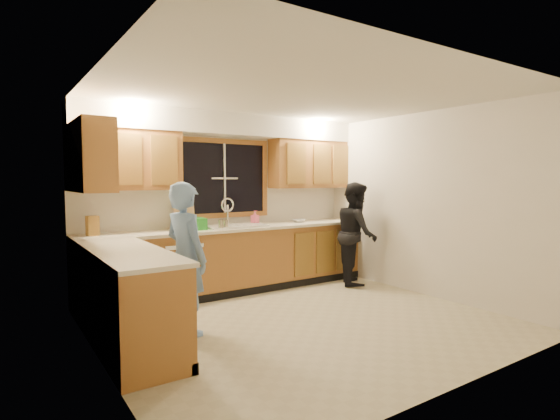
# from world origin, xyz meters

# --- Properties ---
(floor) EXTENTS (4.20, 4.20, 0.00)m
(floor) POSITION_xyz_m (0.00, 0.00, 0.00)
(floor) COLOR #BAB08F
(floor) RESTS_ON ground
(ceiling) EXTENTS (4.20, 4.20, 0.00)m
(ceiling) POSITION_xyz_m (0.00, 0.00, 2.50)
(ceiling) COLOR silver
(wall_back) EXTENTS (4.20, 0.00, 4.20)m
(wall_back) POSITION_xyz_m (0.00, 1.90, 1.25)
(wall_back) COLOR silver
(wall_back) RESTS_ON ground
(wall_left) EXTENTS (0.00, 3.80, 3.80)m
(wall_left) POSITION_xyz_m (-2.10, 0.00, 1.25)
(wall_left) COLOR silver
(wall_left) RESTS_ON ground
(wall_right) EXTENTS (0.00, 3.80, 3.80)m
(wall_right) POSITION_xyz_m (2.10, 0.00, 1.25)
(wall_right) COLOR silver
(wall_right) RESTS_ON ground
(base_cabinets_back) EXTENTS (4.20, 0.60, 0.88)m
(base_cabinets_back) POSITION_xyz_m (0.00, 1.60, 0.44)
(base_cabinets_back) COLOR #AA6D31
(base_cabinets_back) RESTS_ON ground
(base_cabinets_left) EXTENTS (0.60, 1.90, 0.88)m
(base_cabinets_left) POSITION_xyz_m (-1.80, 0.35, 0.44)
(base_cabinets_left) COLOR #AA6D31
(base_cabinets_left) RESTS_ON ground
(countertop_back) EXTENTS (4.20, 0.63, 0.04)m
(countertop_back) POSITION_xyz_m (0.00, 1.58, 0.90)
(countertop_back) COLOR #F1E6CB
(countertop_back) RESTS_ON base_cabinets_back
(countertop_left) EXTENTS (0.63, 1.90, 0.04)m
(countertop_left) POSITION_xyz_m (-1.79, 0.35, 0.90)
(countertop_left) COLOR #F1E6CB
(countertop_left) RESTS_ON base_cabinets_left
(upper_cabinets_left) EXTENTS (1.35, 0.33, 0.75)m
(upper_cabinets_left) POSITION_xyz_m (-1.43, 1.73, 1.83)
(upper_cabinets_left) COLOR #AA6D31
(upper_cabinets_left) RESTS_ON wall_back
(upper_cabinets_right) EXTENTS (1.35, 0.33, 0.75)m
(upper_cabinets_right) POSITION_xyz_m (1.43, 1.73, 1.83)
(upper_cabinets_right) COLOR #AA6D31
(upper_cabinets_right) RESTS_ON wall_back
(upper_cabinets_return) EXTENTS (0.33, 0.90, 0.75)m
(upper_cabinets_return) POSITION_xyz_m (-1.94, 1.12, 1.83)
(upper_cabinets_return) COLOR #AA6D31
(upper_cabinets_return) RESTS_ON wall_left
(soffit) EXTENTS (4.20, 0.35, 0.30)m
(soffit) POSITION_xyz_m (0.00, 1.72, 2.35)
(soffit) COLOR white
(soffit) RESTS_ON wall_back
(window_frame) EXTENTS (1.44, 0.03, 1.14)m
(window_frame) POSITION_xyz_m (0.00, 1.89, 1.60)
(window_frame) COLOR black
(window_frame) RESTS_ON wall_back
(sink) EXTENTS (0.86, 0.52, 0.57)m
(sink) POSITION_xyz_m (0.00, 1.60, 0.86)
(sink) COLOR silver
(sink) RESTS_ON countertop_back
(dishwasher) EXTENTS (0.60, 0.56, 0.82)m
(dishwasher) POSITION_xyz_m (-0.85, 1.59, 0.41)
(dishwasher) COLOR white
(dishwasher) RESTS_ON floor
(stove) EXTENTS (0.58, 0.75, 0.90)m
(stove) POSITION_xyz_m (-1.80, -0.22, 0.45)
(stove) COLOR white
(stove) RESTS_ON floor
(man) EXTENTS (0.49, 0.64, 1.56)m
(man) POSITION_xyz_m (-1.20, 0.38, 0.78)
(man) COLOR #6D95CF
(man) RESTS_ON floor
(woman) EXTENTS (0.91, 0.95, 1.54)m
(woman) POSITION_xyz_m (1.76, 0.99, 0.77)
(woman) COLOR black
(woman) RESTS_ON floor
(knife_block) EXTENTS (0.14, 0.13, 0.23)m
(knife_block) POSITION_xyz_m (-1.85, 1.66, 1.04)
(knife_block) COLOR olive
(knife_block) RESTS_ON countertop_back
(cutting_board) EXTENTS (0.29, 0.11, 0.38)m
(cutting_board) POSITION_xyz_m (-0.64, 1.82, 1.11)
(cutting_board) COLOR tan
(cutting_board) RESTS_ON countertop_back
(dish_crate) EXTENTS (0.34, 0.31, 0.16)m
(dish_crate) POSITION_xyz_m (-0.65, 1.59, 1.00)
(dish_crate) COLOR #259229
(dish_crate) RESTS_ON countertop_back
(soap_bottle) EXTENTS (0.12, 0.12, 0.21)m
(soap_bottle) POSITION_xyz_m (0.41, 1.72, 1.02)
(soap_bottle) COLOR #F05B81
(soap_bottle) RESTS_ON countertop_back
(bowl) EXTENTS (0.22, 0.22, 0.05)m
(bowl) POSITION_xyz_m (1.14, 1.63, 0.94)
(bowl) COLOR silver
(bowl) RESTS_ON countertop_back
(can_left) EXTENTS (0.09, 0.09, 0.13)m
(can_left) POSITION_xyz_m (-0.31, 1.38, 0.99)
(can_left) COLOR #B9AB8E
(can_left) RESTS_ON countertop_back
(can_right) EXTENTS (0.08, 0.08, 0.12)m
(can_right) POSITION_xyz_m (-0.21, 1.44, 0.98)
(can_right) COLOR #B9AB8E
(can_right) RESTS_ON countertop_back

